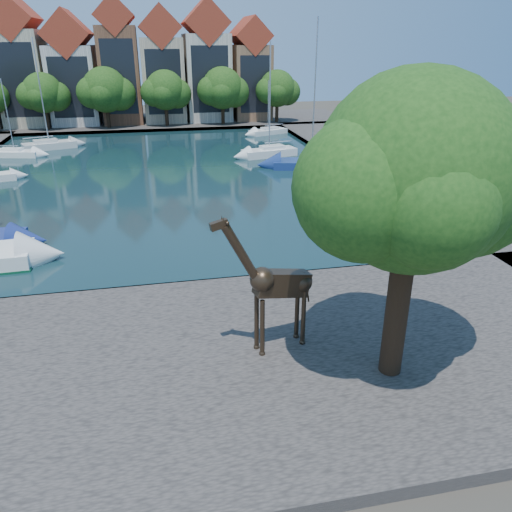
{
  "coord_description": "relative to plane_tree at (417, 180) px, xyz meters",
  "views": [
    {
      "loc": [
        -0.44,
        -22.9,
        11.7
      ],
      "look_at": [
        3.92,
        -2.0,
        2.43
      ],
      "focal_mm": 35.0,
      "sensor_mm": 36.0,
      "label": 1
    }
  ],
  "objects": [
    {
      "name": "ground",
      "position": [
        -7.62,
        9.01,
        -7.67
      ],
      "size": [
        160.0,
        160.0,
        0.0
      ],
      "primitive_type": "plane",
      "color": "#38332B",
      "rests_on": "ground"
    },
    {
      "name": "water_basin",
      "position": [
        -7.62,
        33.01,
        -7.63
      ],
      "size": [
        38.0,
        50.0,
        0.08
      ],
      "primitive_type": "cube",
      "color": "black",
      "rests_on": "ground"
    },
    {
      "name": "near_quay",
      "position": [
        -7.62,
        2.01,
        -7.42
      ],
      "size": [
        50.0,
        14.0,
        0.5
      ],
      "primitive_type": "cube",
      "color": "#504A45",
      "rests_on": "ground"
    },
    {
      "name": "far_quay",
      "position": [
        -7.62,
        65.01,
        -7.42
      ],
      "size": [
        60.0,
        16.0,
        0.5
      ],
      "primitive_type": "cube",
      "color": "#504A45",
      "rests_on": "ground"
    },
    {
      "name": "right_quay",
      "position": [
        17.38,
        33.01,
        -7.42
      ],
      "size": [
        14.0,
        52.0,
        0.5
      ],
      "primitive_type": "cube",
      "color": "#504A45",
      "rests_on": "ground"
    },
    {
      "name": "plane_tree",
      "position": [
        0.0,
        0.0,
        0.0
      ],
      "size": [
        8.32,
        6.4,
        10.62
      ],
      "color": "#332114",
      "rests_on": "near_quay"
    },
    {
      "name": "townhouse_west_mid",
      "position": [
        -24.62,
        64.99,
        0.56
      ],
      "size": [
        5.94,
        9.18,
        16.79
      ],
      "color": "#C0B394",
      "rests_on": "far_quay"
    },
    {
      "name": "townhouse_west_inner",
      "position": [
        -18.12,
        64.99,
        -0.32
      ],
      "size": [
        6.43,
        9.18,
        15.15
      ],
      "color": "beige",
      "rests_on": "far_quay"
    },
    {
      "name": "townhouse_center",
      "position": [
        -11.62,
        64.99,
        0.69
      ],
      "size": [
        5.44,
        9.18,
        16.93
      ],
      "color": "brown",
      "rests_on": "far_quay"
    },
    {
      "name": "townhouse_east_inner",
      "position": [
        -5.62,
        64.99,
        0.06
      ],
      "size": [
        5.94,
        9.18,
        15.79
      ],
      "color": "tan",
      "rests_on": "far_quay"
    },
    {
      "name": "townhouse_east_mid",
      "position": [
        0.88,
        64.99,
        0.43
      ],
      "size": [
        6.43,
        9.18,
        16.65
      ],
      "color": "beige",
      "rests_on": "far_quay"
    },
    {
      "name": "townhouse_east_end",
      "position": [
        7.38,
        64.99,
        -0.56
      ],
      "size": [
        5.44,
        9.18,
        14.43
      ],
      "color": "#885F41",
      "rests_on": "far_quay"
    },
    {
      "name": "far_tree_west",
      "position": [
        -21.52,
        59.5,
        -2.6
      ],
      "size": [
        6.76,
        5.2,
        7.36
      ],
      "color": "#332114",
      "rests_on": "far_quay"
    },
    {
      "name": "far_tree_mid_west",
      "position": [
        -13.51,
        59.5,
        -2.38
      ],
      "size": [
        7.8,
        6.0,
        8.0
      ],
      "color": "#332114",
      "rests_on": "far_quay"
    },
    {
      "name": "far_tree_mid_east",
      "position": [
        -5.52,
        59.5,
        -2.54
      ],
      "size": [
        7.02,
        5.4,
        7.52
      ],
      "color": "#332114",
      "rests_on": "far_quay"
    },
    {
      "name": "far_tree_east",
      "position": [
        2.49,
        59.5,
        -2.43
      ],
      "size": [
        7.54,
        5.8,
        7.84
      ],
      "color": "#332114",
      "rests_on": "far_quay"
    },
    {
      "name": "far_tree_far_east",
      "position": [
        10.48,
        59.5,
        -2.6
      ],
      "size": [
        6.76,
        5.2,
        7.36
      ],
      "color": "#332114",
      "rests_on": "far_quay"
    },
    {
      "name": "giraffe_statue",
      "position": [
        -3.95,
        2.33,
        -4.38
      ],
      "size": [
        3.95,
        1.36,
        5.69
      ],
      "color": "#322519",
      "rests_on": "near_quay"
    },
    {
      "name": "sailboat_left_d",
      "position": [
        -22.62,
        44.18,
        -7.11
      ],
      "size": [
        5.47,
        2.92,
        8.01
      ],
      "color": "white",
      "rests_on": "water_basin"
    },
    {
      "name": "sailboat_left_e",
      "position": [
        -19.62,
        47.72,
        -6.96
      ],
      "size": [
        6.13,
        3.92,
        11.87
      ],
      "color": "silver",
      "rests_on": "water_basin"
    },
    {
      "name": "sailboat_right_a",
      "position": [
        7.38,
        13.63,
        -7.09
      ],
      "size": [
        5.8,
        2.34,
        10.14
      ],
      "color": "white",
      "rests_on": "water_basin"
    },
    {
      "name": "sailboat_right_b",
      "position": [
        7.25,
        32.65,
        -7.0
      ],
      "size": [
        7.91,
        4.26,
        13.54
      ],
      "color": "navy",
      "rests_on": "water_basin"
    },
    {
      "name": "sailboat_right_c",
      "position": [
        4.38,
        38.68,
        -6.96
      ],
      "size": [
        6.17,
        3.33,
        11.52
      ],
      "color": "white",
      "rests_on": "water_basin"
    },
    {
      "name": "sailboat_right_d",
      "position": [
        7.38,
        52.22,
        -7.13
      ],
      "size": [
        5.52,
        3.69,
        6.87
      ],
      "color": "silver",
      "rests_on": "water_basin"
    }
  ]
}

